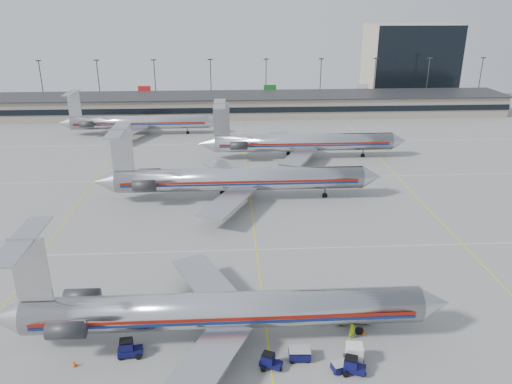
{
  "coord_description": "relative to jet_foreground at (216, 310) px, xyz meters",
  "views": [
    {
      "loc": [
        -3.65,
        -52.88,
        33.23
      ],
      "look_at": [
        0.55,
        21.04,
        4.5
      ],
      "focal_mm": 35.0,
      "sensor_mm": 36.0,
      "label": 1
    }
  ],
  "objects": [
    {
      "name": "cart_inner",
      "position": [
        11.92,
        -5.5,
        -3.07
      ],
      "size": [
        1.95,
        1.57,
        0.97
      ],
      "rotation": [
        0.0,
        0.0,
        0.27
      ],
      "color": "#0A0B3B",
      "rests_on": "ground"
    },
    {
      "name": "light_mast_row",
      "position": [
        5.31,
        121.66,
        4.99
      ],
      "size": [
        163.6,
        0.4,
        15.28
      ],
      "color": "#38383D",
      "rests_on": "ground"
    },
    {
      "name": "tug_right",
      "position": [
        12.91,
        -5.84,
        -2.75
      ],
      "size": [
        2.52,
        1.85,
        1.85
      ],
      "rotation": [
        0.0,
        0.0,
        -0.35
      ],
      "color": "#0A0B3B",
      "rests_on": "ground"
    },
    {
      "name": "belt_loader",
      "position": [
        14.93,
        2.17,
        -2.95
      ],
      "size": [
        4.51,
        1.49,
        2.38
      ],
      "rotation": [
        0.0,
        0.0,
        0.03
      ],
      "color": "#949494",
      "rests_on": "ground"
    },
    {
      "name": "ramp_worker_far",
      "position": [
        11.26,
        1.66,
        -2.76
      ],
      "size": [
        1.0,
        0.92,
        1.65
      ],
      "primitive_type": "imported",
      "rotation": [
        0.0,
        0.0,
        -0.46
      ],
      "color": "#95EF16",
      "rests_on": "ground"
    },
    {
      "name": "jet_second_row",
      "position": [
        2.52,
        38.9,
        0.24
      ],
      "size": [
        50.42,
        29.69,
        13.2
      ],
      "color": "silver",
      "rests_on": "ground"
    },
    {
      "name": "uld_container",
      "position": [
        13.44,
        -4.38,
        -2.57
      ],
      "size": [
        2.1,
        1.83,
        2.0
      ],
      "rotation": [
        0.0,
        0.0,
        -0.14
      ],
      "color": "#2D2D30",
      "rests_on": "ground"
    },
    {
      "name": "cone_right",
      "position": [
        15.54,
        -0.15,
        -3.32
      ],
      "size": [
        0.47,
        0.47,
        0.52
      ],
      "primitive_type": "cone",
      "rotation": [
        0.0,
        0.0,
        -0.27
      ],
      "color": "#D74D07",
      "rests_on": "ground"
    },
    {
      "name": "jet_back_row",
      "position": [
        -22.07,
        85.72,
        -0.27
      ],
      "size": [
        41.74,
        25.67,
        11.41
      ],
      "color": "silver",
      "rests_on": "ground"
    },
    {
      "name": "ground",
      "position": [
        5.31,
        9.66,
        -3.59
      ],
      "size": [
        260.0,
        260.0,
        0.0
      ],
      "primitive_type": "plane",
      "color": "gray",
      "rests_on": "ground"
    },
    {
      "name": "jet_third_row",
      "position": [
        17.31,
        62.69,
        0.09
      ],
      "size": [
        46.32,
        28.49,
        12.67
      ],
      "color": "silver",
      "rests_on": "ground"
    },
    {
      "name": "jet_foreground",
      "position": [
        0.0,
        0.0,
        0.0
      ],
      "size": [
        47.22,
        27.81,
        12.36
      ],
      "color": "silver",
      "rests_on": "ground"
    },
    {
      "name": "distant_building",
      "position": [
        67.31,
        137.66,
        8.91
      ],
      "size": [
        30.0,
        20.0,
        25.0
      ],
      "primitive_type": "cube",
      "color": "tan",
      "rests_on": "ground"
    },
    {
      "name": "cone_left",
      "position": [
        -13.68,
        -3.39,
        -3.27
      ],
      "size": [
        0.61,
        0.61,
        0.64
      ],
      "primitive_type": "cone",
      "rotation": [
        0.0,
        0.0,
        0.37
      ],
      "color": "#D74D07",
      "rests_on": "ground"
    },
    {
      "name": "tug_center",
      "position": [
        5.17,
        -4.68,
        -2.81
      ],
      "size": [
        2.34,
        1.83,
        1.7
      ],
      "rotation": [
        0.0,
        0.0,
        -0.43
      ],
      "color": "#0A0B3B",
      "rests_on": "ground"
    },
    {
      "name": "apron_markings",
      "position": [
        5.31,
        19.66,
        -3.58
      ],
      "size": [
        160.0,
        0.15,
        0.02
      ],
      "primitive_type": "cube",
      "color": "silver",
      "rests_on": "ground"
    },
    {
      "name": "cart_outer",
      "position": [
        8.22,
        -3.59,
        -2.95
      ],
      "size": [
        2.19,
        1.56,
        1.2
      ],
      "rotation": [
        0.0,
        0.0,
        -0.05
      ],
      "color": "#0A0B3B",
      "rests_on": "ground"
    },
    {
      "name": "ramp_worker_near",
      "position": [
        14.09,
        -0.75,
        -2.6
      ],
      "size": [
        0.85,
        0.72,
        1.97
      ],
      "primitive_type": "imported",
      "rotation": [
        0.0,
        0.0,
        0.41
      ],
      "color": "#A3C412",
      "rests_on": "ground"
    },
    {
      "name": "terminal",
      "position": [
        5.31,
        107.63,
        -0.43
      ],
      "size": [
        162.0,
        17.0,
        6.25
      ],
      "color": "gray",
      "rests_on": "ground"
    },
    {
      "name": "tug_left",
      "position": [
        -8.66,
        -2.19,
        -2.7
      ],
      "size": [
        2.51,
        1.46,
        1.94
      ],
      "rotation": [
        0.0,
        0.0,
        0.12
      ],
      "color": "#0A0B3B",
      "rests_on": "ground"
    }
  ]
}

